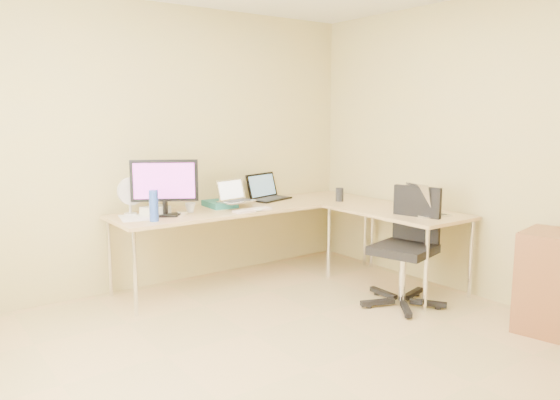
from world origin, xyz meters
TOP-DOWN VIEW (x-y plane):
  - floor at (0.00, 0.00)m, footprint 4.50×4.50m
  - wall_back at (0.00, 2.25)m, footprint 4.50×0.00m
  - wall_right at (2.10, 0.00)m, footprint 0.00×4.50m
  - desk_main at (0.72, 1.85)m, footprint 2.65×0.70m
  - desk_return at (1.70, 0.85)m, footprint 0.70×1.30m
  - monitor at (-0.14, 1.84)m, footprint 0.59×0.45m
  - book_stack at (0.47, 1.97)m, footprint 0.26×0.34m
  - laptop_center at (0.58, 1.84)m, footprint 0.36×0.30m
  - laptop_black at (1.11, 2.05)m, footprint 0.50×0.42m
  - keyboard at (0.60, 1.60)m, footprint 0.38×0.12m
  - mouse at (0.64, 1.55)m, footprint 0.09×0.06m
  - mug at (0.11, 1.86)m, footprint 0.11×0.11m
  - cd_stack at (0.00, 1.82)m, footprint 0.13×0.13m
  - water_bottle at (-0.32, 1.67)m, footprint 0.10×0.10m
  - papers at (-0.40, 1.90)m, footprint 0.30×0.37m
  - white_box at (-0.20, 1.92)m, footprint 0.25×0.21m
  - desk_fan at (-0.38, 2.05)m, footprint 0.24×0.24m
  - black_cup at (1.63, 1.55)m, footprint 0.10×0.10m
  - laptop_return at (1.73, 0.51)m, footprint 0.39×0.32m
  - office_chair at (1.38, 0.48)m, footprint 0.74×0.74m

SIDE VIEW (x-z plane):
  - floor at x=0.00m, z-range 0.00..0.00m
  - desk_main at x=0.72m, z-range 0.00..0.73m
  - desk_return at x=1.70m, z-range 0.00..0.73m
  - office_chair at x=1.38m, z-range 0.00..1.00m
  - papers at x=-0.40m, z-range 0.73..0.74m
  - keyboard at x=0.60m, z-range 0.73..0.75m
  - cd_stack at x=0.00m, z-range 0.73..0.76m
  - mouse at x=0.64m, z-range 0.73..0.76m
  - book_stack at x=0.47m, z-range 0.73..0.78m
  - white_box at x=-0.20m, z-range 0.73..0.81m
  - mug at x=0.11m, z-range 0.73..0.82m
  - black_cup at x=1.63m, z-range 0.73..0.86m
  - laptop_return at x=1.73m, z-range 0.73..0.96m
  - water_bottle at x=-0.32m, z-range 0.73..0.99m
  - laptop_black at x=1.11m, z-range 0.73..1.00m
  - desk_fan at x=-0.38m, z-range 0.73..1.04m
  - laptop_center at x=0.58m, z-range 0.78..0.99m
  - monitor at x=-0.14m, z-range 0.73..1.22m
  - wall_back at x=0.00m, z-range -0.95..3.55m
  - wall_right at x=2.10m, z-range -0.95..3.55m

